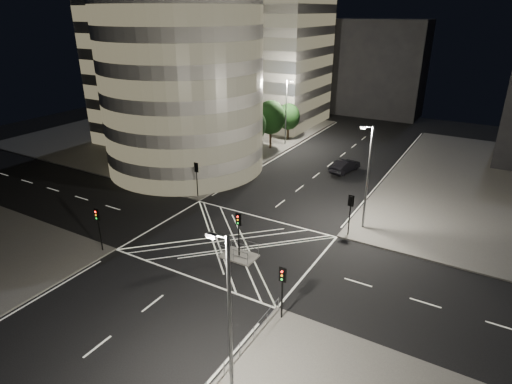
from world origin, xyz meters
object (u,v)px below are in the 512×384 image
Objects in this scene: traffic_signal_fl at (197,173)px; sedan at (345,166)px; traffic_signal_nr at (282,283)px; central_island at (239,256)px; street_lamp_left_near at (218,138)px; street_lamp_right_near at (229,317)px; traffic_signal_fr at (350,208)px; traffic_signal_island at (239,227)px; street_lamp_left_far at (286,110)px; traffic_signal_nl at (98,222)px; street_lamp_right_far at (367,175)px.

sedan is (11.44, 16.42, -2.09)m from traffic_signal_fl.
traffic_signal_fl is 20.12m from sedan.
central_island is at bearing 142.07° from traffic_signal_nr.
street_lamp_left_near reaches higher than central_island.
sedan is (-6.79, 37.22, -4.72)m from street_lamp_right_near.
traffic_signal_fr is at bearing 0.00° from traffic_signal_fl.
traffic_signal_fl is 22.24m from traffic_signal_nr.
street_lamp_right_near reaches higher than central_island.
traffic_signal_island is (0.00, 0.00, 2.84)m from central_island.
street_lamp_left_far is 2.00× the size of sedan.
central_island is 0.30× the size of street_lamp_left_far.
traffic_signal_nr is 0.40× the size of street_lamp_right_near.
traffic_signal_nl is 12.03m from traffic_signal_island.
street_lamp_left_near is (-18.24, 18.80, 2.63)m from traffic_signal_nr.
traffic_signal_fl is at bearing 142.46° from traffic_signal_island.
street_lamp_left_near is (-18.24, 5.20, 2.63)m from traffic_signal_fr.
street_lamp_right_far reaches higher than traffic_signal_nr.
sedan is at bearing -29.31° from street_lamp_left_far.
traffic_signal_nr is 8.62m from traffic_signal_island.
street_lamp_right_near reaches higher than traffic_signal_nr.
street_lamp_left_near is at bearing 125.97° from street_lamp_right_near.
street_lamp_right_near is (18.24, -7.20, 2.63)m from traffic_signal_nl.
street_lamp_right_far and street_lamp_right_near have the same top height.
street_lamp_right_far reaches higher than traffic_signal_fr.
traffic_signal_nl is 18.99m from street_lamp_left_near.
central_island is 18.52m from street_lamp_left_near.
traffic_signal_nl is (-10.80, -5.30, 2.84)m from central_island.
street_lamp_left_far is 28.23m from street_lamp_right_far.
street_lamp_right_near reaches higher than traffic_signal_fl.
traffic_signal_nr is at bearing -63.64° from street_lamp_left_far.
street_lamp_right_far is (18.87, -3.00, 0.00)m from street_lamp_left_near.
street_lamp_left_far is 1.00× the size of street_lamp_right_near.
traffic_signal_fl is 27.79m from street_lamp_right_near.
central_island is at bearing -70.05° from street_lamp_left_far.
traffic_signal_nr is 0.80× the size of sedan.
traffic_signal_fl is at bearing -88.43° from street_lamp_left_far.
traffic_signal_island reaches higher than central_island.
street_lamp_left_far is (-0.64, 36.80, 2.63)m from traffic_signal_nl.
street_lamp_right_near is (0.00, -23.00, 0.00)m from street_lamp_right_far.
traffic_signal_nr is at bearing -37.69° from traffic_signal_fl.
street_lamp_left_far is (-18.24, 36.80, 2.63)m from traffic_signal_nr.
street_lamp_right_far reaches higher than traffic_signal_fl.
street_lamp_left_near is (-11.44, 13.50, 5.47)m from central_island.
sedan is at bearing 55.13° from traffic_signal_fl.
traffic_signal_island is at bearing 0.00° from central_island.
traffic_signal_nl reaches higher than sedan.
traffic_signal_fr is at bearing -106.11° from street_lamp_right_far.
street_lamp_right_near reaches higher than traffic_signal_nl.
street_lamp_left_near and street_lamp_right_near have the same top height.
street_lamp_right_near reaches higher than sedan.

